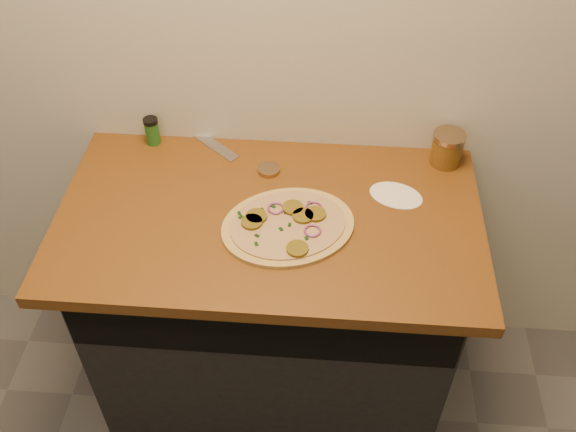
# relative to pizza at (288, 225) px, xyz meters

# --- Properties ---
(cabinet) EXTENTS (1.10, 0.60, 0.86)m
(cabinet) POSITION_rel_pizza_xyz_m (-0.06, 0.08, -0.48)
(cabinet) COLOR black
(cabinet) RESTS_ON ground
(countertop) EXTENTS (1.20, 0.70, 0.04)m
(countertop) POSITION_rel_pizza_xyz_m (-0.06, 0.05, -0.03)
(countertop) COLOR brown
(countertop) RESTS_ON cabinet
(pizza) EXTENTS (0.47, 0.47, 0.02)m
(pizza) POSITION_rel_pizza_xyz_m (0.00, 0.00, 0.00)
(pizza) COLOR tan
(pizza) RESTS_ON countertop
(chefs_knife) EXTENTS (0.23, 0.20, 0.02)m
(chefs_knife) POSITION_rel_pizza_xyz_m (-0.31, 0.39, -0.00)
(chefs_knife) COLOR #B7BAC1
(chefs_knife) RESTS_ON countertop
(mason_jar_lid) EXTENTS (0.09, 0.09, 0.01)m
(mason_jar_lid) POSITION_rel_pizza_xyz_m (-0.08, 0.23, -0.00)
(mason_jar_lid) COLOR #9B7C5A
(mason_jar_lid) RESTS_ON countertop
(salsa_jar) EXTENTS (0.10, 0.10, 0.11)m
(salsa_jar) POSITION_rel_pizza_xyz_m (0.46, 0.32, 0.04)
(salsa_jar) COLOR #A21F10
(salsa_jar) RESTS_ON countertop
(spice_shaker) EXTENTS (0.05, 0.05, 0.09)m
(spice_shaker) POSITION_rel_pizza_xyz_m (-0.45, 0.34, 0.04)
(spice_shaker) COLOR #215F1E
(spice_shaker) RESTS_ON countertop
(flour_spill) EXTENTS (0.20, 0.20, 0.00)m
(flour_spill) POSITION_rel_pizza_xyz_m (0.30, 0.15, -0.01)
(flour_spill) COLOR white
(flour_spill) RESTS_ON countertop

